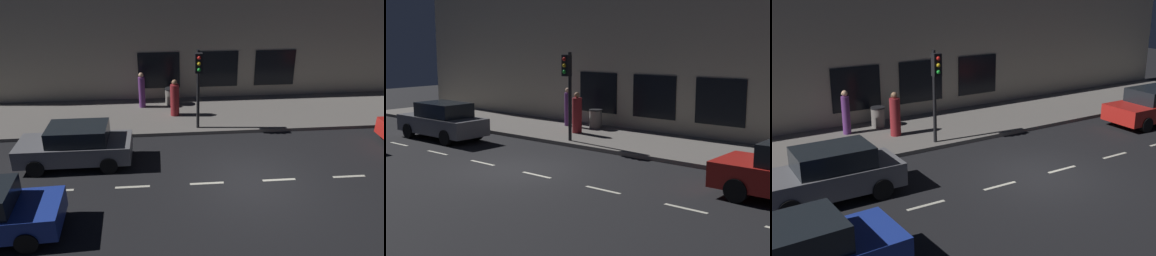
# 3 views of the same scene
# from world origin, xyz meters

# --- Properties ---
(ground_plane) EXTENTS (60.00, 60.00, 0.00)m
(ground_plane) POSITION_xyz_m (0.00, 0.00, 0.00)
(ground_plane) COLOR black
(sidewalk) EXTENTS (4.50, 32.00, 0.15)m
(sidewalk) POSITION_xyz_m (6.25, 0.00, 0.07)
(sidewalk) COLOR slate
(sidewalk) RESTS_ON ground
(building_facade) EXTENTS (0.65, 32.00, 7.45)m
(building_facade) POSITION_xyz_m (8.80, -0.00, 3.72)
(building_facade) COLOR #B2A893
(building_facade) RESTS_ON ground
(lane_centre_line) EXTENTS (0.12, 27.20, 0.01)m
(lane_centre_line) POSITION_xyz_m (0.00, -1.00, 0.00)
(lane_centre_line) COLOR beige
(lane_centre_line) RESTS_ON ground
(traffic_light) EXTENTS (0.48, 0.32, 3.56)m
(traffic_light) POSITION_xyz_m (4.35, 1.46, 2.63)
(traffic_light) COLOR black
(traffic_light) RESTS_ON sidewalk
(parked_car_1) EXTENTS (1.96, 4.39, 1.58)m
(parked_car_1) POSITION_xyz_m (2.14, -8.36, 0.79)
(parked_car_1) COLOR red
(parked_car_1) RESTS_ON ground
(parked_car_2) EXTENTS (1.80, 4.21, 1.58)m
(parked_car_2) POSITION_xyz_m (1.83, 6.35, 0.79)
(parked_car_2) COLOR slate
(parked_car_2) RESTS_ON ground
(pedestrian_0) EXTENTS (0.48, 0.48, 1.79)m
(pedestrian_0) POSITION_xyz_m (6.05, 2.42, 0.97)
(pedestrian_0) COLOR maroon
(pedestrian_0) RESTS_ON sidewalk
(pedestrian_1) EXTENTS (0.41, 0.41, 1.81)m
(pedestrian_1) POSITION_xyz_m (7.30, 4.02, 1.01)
(pedestrian_1) COLOR #5B2D70
(pedestrian_1) RESTS_ON sidewalk
(trash_bin) EXTENTS (0.61, 0.61, 0.87)m
(trash_bin) POSITION_xyz_m (7.56, 2.55, 0.59)
(trash_bin) COLOR slate
(trash_bin) RESTS_ON sidewalk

